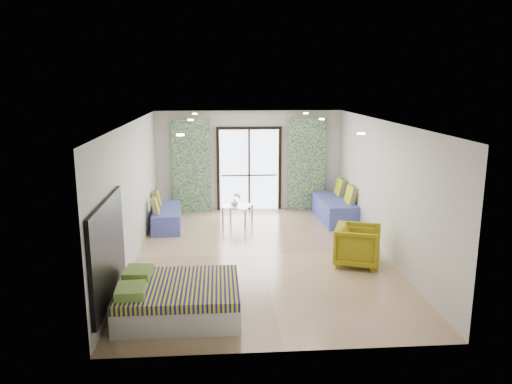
{
  "coord_description": "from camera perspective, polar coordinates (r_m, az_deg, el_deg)",
  "views": [
    {
      "loc": [
        -0.82,
        -9.63,
        3.47
      ],
      "look_at": [
        -0.04,
        0.73,
        1.15
      ],
      "focal_mm": 35.0,
      "sensor_mm": 36.0,
      "label": 1
    }
  ],
  "objects": [
    {
      "name": "bed",
      "position": [
        7.78,
        -8.93,
        -11.95
      ],
      "size": [
        1.81,
        1.47,
        0.62
      ],
      "color": "silver",
      "rests_on": "floor"
    },
    {
      "name": "wall_front",
      "position": [
        6.31,
        3.45,
        -7.09
      ],
      "size": [
        5.0,
        0.01,
        2.7
      ],
      "primitive_type": null,
      "color": "silver",
      "rests_on": "ground"
    },
    {
      "name": "headboard",
      "position": [
        7.64,
        -16.57,
        -6.44
      ],
      "size": [
        0.06,
        2.1,
        1.5
      ],
      "primitive_type": "cube",
      "color": "black",
      "rests_on": "floor"
    },
    {
      "name": "wall_right",
      "position": [
        10.41,
        14.39,
        0.43
      ],
      "size": [
        0.01,
        7.5,
        2.7
      ],
      "primitive_type": null,
      "color": "silver",
      "rests_on": "ground"
    },
    {
      "name": "downlight_f",
      "position": [
        12.85,
        5.71,
        8.95
      ],
      "size": [
        0.12,
        0.12,
        0.02
      ],
      "primitive_type": "cylinder",
      "color": "#FFE0B2",
      "rests_on": "ceiling"
    },
    {
      "name": "daybed_left",
      "position": [
        12.26,
        -10.24,
        -2.82
      ],
      "size": [
        0.76,
        1.72,
        0.83
      ],
      "rotation": [
        0.0,
        0.0,
        0.06
      ],
      "color": "#4651A7",
      "rests_on": "floor"
    },
    {
      "name": "balcony_rail",
      "position": [
        13.62,
        -0.79,
        1.92
      ],
      "size": [
        1.52,
        0.03,
        0.04
      ],
      "primitive_type": "cube",
      "color": "#595451",
      "rests_on": "balcony_door"
    },
    {
      "name": "downlight_b",
      "position": [
        7.99,
        11.93,
        6.56
      ],
      "size": [
        0.12,
        0.12,
        0.02
      ],
      "primitive_type": "cylinder",
      "color": "#FFE0B2",
      "rests_on": "ceiling"
    },
    {
      "name": "vase",
      "position": [
        12.33,
        -2.46,
        -1.24
      ],
      "size": [
        0.2,
        0.2,
        0.18
      ],
      "primitive_type": "imported",
      "rotation": [
        0.0,
        0.0,
        -0.1
      ],
      "color": "white",
      "rests_on": "coffee_table"
    },
    {
      "name": "daybed_right",
      "position": [
        12.87,
        9.02,
        -1.83
      ],
      "size": [
        0.84,
        2.0,
        0.97
      ],
      "rotation": [
        0.0,
        0.0,
        0.04
      ],
      "color": "#4651A7",
      "rests_on": "floor"
    },
    {
      "name": "armchair",
      "position": [
        9.8,
        11.57,
        -5.79
      ],
      "size": [
        1.01,
        1.04,
        0.85
      ],
      "primitive_type": "imported",
      "rotation": [
        0.0,
        0.0,
        1.23
      ],
      "color": "#9B8E14",
      "rests_on": "floor"
    },
    {
      "name": "floor",
      "position": [
        10.27,
        0.53,
        -7.16
      ],
      "size": [
        5.0,
        7.5,
        0.01
      ],
      "primitive_type": null,
      "color": "#9E7F5E",
      "rests_on": "ground"
    },
    {
      "name": "wall_back",
      "position": [
        13.58,
        -0.81,
        3.59
      ],
      "size": [
        5.0,
        0.01,
        2.7
      ],
      "primitive_type": null,
      "color": "silver",
      "rests_on": "ground"
    },
    {
      "name": "downlight_a",
      "position": [
        7.7,
        -8.66,
        6.47
      ],
      "size": [
        0.12,
        0.12,
        0.02
      ],
      "primitive_type": "cylinder",
      "color": "#FFE0B2",
      "rests_on": "ceiling"
    },
    {
      "name": "balcony_door",
      "position": [
        13.56,
        -0.8,
        3.19
      ],
      "size": [
        1.76,
        0.08,
        2.28
      ],
      "color": "black",
      "rests_on": "floor"
    },
    {
      "name": "curtain_left",
      "position": [
        13.41,
        -7.39,
        2.94
      ],
      "size": [
        1.0,
        0.1,
        2.5
      ],
      "primitive_type": "cube",
      "color": "silver",
      "rests_on": "floor"
    },
    {
      "name": "curtain_right",
      "position": [
        13.6,
        5.79,
        3.12
      ],
      "size": [
        1.0,
        0.1,
        2.5
      ],
      "primitive_type": "cube",
      "color": "silver",
      "rests_on": "floor"
    },
    {
      "name": "downlight_d",
      "position": [
        10.89,
        7.53,
        8.26
      ],
      "size": [
        0.12,
        0.12,
        0.02
      ],
      "primitive_type": "cylinder",
      "color": "#FFE0B2",
      "rests_on": "ceiling"
    },
    {
      "name": "coffee_table",
      "position": [
        12.43,
        -2.12,
        -1.78
      ],
      "size": [
        0.85,
        0.85,
        0.76
      ],
      "rotation": [
        0.0,
        0.0,
        -0.36
      ],
      "color": "silver",
      "rests_on": "floor"
    },
    {
      "name": "wall_left",
      "position": [
        10.01,
        -13.87,
        -0.03
      ],
      "size": [
        0.01,
        7.5,
        2.7
      ],
      "primitive_type": null,
      "color": "silver",
      "rests_on": "ground"
    },
    {
      "name": "switch_plate",
      "position": [
        8.81,
        -14.96,
        -3.81
      ],
      "size": [
        0.02,
        0.1,
        0.1
      ],
      "primitive_type": "cube",
      "color": "silver",
      "rests_on": "wall_left"
    },
    {
      "name": "ceiling",
      "position": [
        9.7,
        0.56,
        8.02
      ],
      "size": [
        5.0,
        7.5,
        0.01
      ],
      "primitive_type": null,
      "color": "silver",
      "rests_on": "ground"
    },
    {
      "name": "downlight_c",
      "position": [
        10.68,
        -7.49,
        8.18
      ],
      "size": [
        0.12,
        0.12,
        0.02
      ],
      "primitive_type": "cylinder",
      "color": "#FFE0B2",
      "rests_on": "ceiling"
    },
    {
      "name": "downlight_e",
      "position": [
        12.67,
        -7.02,
        8.87
      ],
      "size": [
        0.12,
        0.12,
        0.02
      ],
      "primitive_type": "cylinder",
      "color": "#FFE0B2",
      "rests_on": "ceiling"
    }
  ]
}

